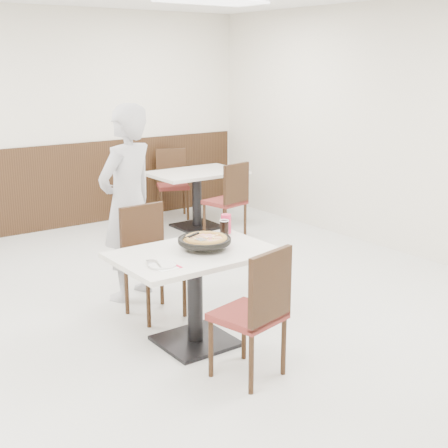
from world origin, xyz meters
TOP-DOWN VIEW (x-y plane):
  - floor at (0.00, 0.00)m, footprint 7.00×7.00m
  - wall_back at (0.00, 3.50)m, footprint 6.00×0.04m
  - wall_right at (3.00, 0.00)m, footprint 0.04×7.00m
  - wainscot_back at (0.00, 3.48)m, footprint 5.90×0.03m
  - fluo_panel_d at (1.50, 1.80)m, footprint 1.20×0.60m
  - main_table at (-0.25, -0.46)m, footprint 1.28×0.92m
  - chair_near at (-0.24, -1.11)m, footprint 0.50×0.50m
  - chair_far at (-0.22, 0.20)m, footprint 0.44×0.44m
  - trivet at (-0.16, -0.44)m, footprint 0.13×0.13m
  - pizza_pan at (-0.15, -0.46)m, footprint 0.39×0.39m
  - pizza at (-0.13, -0.45)m, footprint 0.38×0.38m
  - pizza_server at (-0.20, -0.49)m, footprint 0.07×0.09m
  - napkin at (-0.61, -0.65)m, footprint 0.17×0.17m
  - side_plate at (-0.62, -0.62)m, footprint 0.22×0.22m
  - fork at (-0.64, -0.60)m, footprint 0.07×0.17m
  - cola_glass at (0.18, -0.26)m, footprint 0.08×0.08m
  - red_cup at (0.25, -0.18)m, footprint 0.09×0.09m
  - diner_person at (-0.19, 0.72)m, footprint 0.76×0.63m
  - bg_table_right at (1.70, 2.44)m, footprint 1.23×0.84m
  - bg_chair_right_near at (1.72, 1.84)m, footprint 0.49×0.49m
  - bg_chair_right_far at (1.72, 3.08)m, footprint 0.56×0.56m

SIDE VIEW (x-z plane):
  - floor at x=0.00m, z-range 0.00..0.00m
  - main_table at x=-0.25m, z-range 0.00..0.75m
  - bg_table_right at x=1.70m, z-range 0.00..0.75m
  - chair_near at x=-0.24m, z-range 0.00..0.95m
  - chair_far at x=-0.22m, z-range 0.00..0.95m
  - bg_chair_right_near at x=1.72m, z-range 0.00..0.95m
  - bg_chair_right_far at x=1.72m, z-range 0.00..0.95m
  - wainscot_back at x=0.00m, z-range 0.00..1.10m
  - napkin at x=-0.61m, z-range 0.75..0.75m
  - side_plate at x=-0.62m, z-range 0.75..0.77m
  - trivet at x=-0.16m, z-range 0.75..0.79m
  - fork at x=-0.64m, z-range 0.77..0.77m
  - pizza_pan at x=-0.15m, z-range 0.79..0.80m
  - pizza at x=-0.13m, z-range 0.80..0.82m
  - cola_glass at x=0.18m, z-range 0.75..0.88m
  - red_cup at x=0.25m, z-range 0.75..0.91m
  - pizza_server at x=-0.20m, z-range 0.84..0.84m
  - diner_person at x=-0.19m, z-range 0.00..1.79m
  - wall_back at x=0.00m, z-range 0.00..2.80m
  - wall_right at x=3.00m, z-range 0.00..2.80m
  - fluo_panel_d at x=1.50m, z-range 2.77..2.79m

